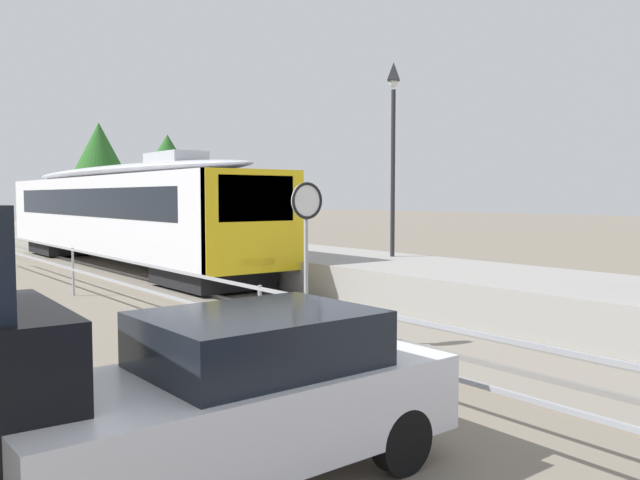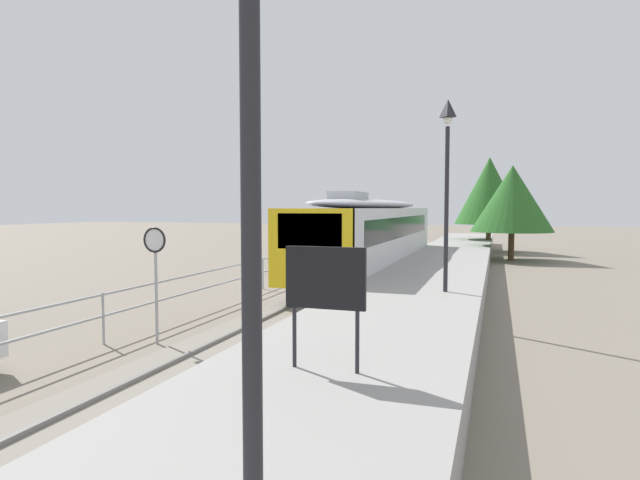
# 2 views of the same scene
# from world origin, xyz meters

# --- Properties ---
(ground_plane) EXTENTS (160.00, 160.00, 0.00)m
(ground_plane) POSITION_xyz_m (-3.00, 22.00, 0.00)
(ground_plane) COLOR slate
(track_rails) EXTENTS (3.20, 60.00, 0.14)m
(track_rails) POSITION_xyz_m (0.00, 22.00, 0.03)
(track_rails) COLOR gray
(track_rails) RESTS_ON ground
(commuter_train) EXTENTS (2.82, 18.07, 3.74)m
(commuter_train) POSITION_xyz_m (0.00, 26.25, 2.14)
(commuter_train) COLOR silver
(commuter_train) RESTS_ON track_rails
(station_platform) EXTENTS (3.90, 60.00, 0.90)m
(station_platform) POSITION_xyz_m (3.25, 22.00, 0.45)
(station_platform) COLOR #999691
(station_platform) RESTS_ON ground
(platform_lamp_mid_platform) EXTENTS (0.34, 0.34, 5.35)m
(platform_lamp_mid_platform) POSITION_xyz_m (4.20, 16.96, 4.62)
(platform_lamp_mid_platform) COLOR #232328
(platform_lamp_mid_platform) RESTS_ON station_platform
(speed_limit_sign) EXTENTS (0.61, 0.10, 2.81)m
(speed_limit_sign) POSITION_xyz_m (-2.12, 12.42, 2.12)
(speed_limit_sign) COLOR #9EA0A5
(speed_limit_sign) RESTS_ON ground
(carpark_fence) EXTENTS (0.06, 36.06, 1.25)m
(carpark_fence) POSITION_xyz_m (-3.30, 12.00, 0.91)
(carpark_fence) COLOR #9EA0A5
(carpark_fence) RESTS_ON ground
(parked_hatchback_white) EXTENTS (4.03, 1.84, 1.53)m
(parked_hatchback_white) POSITION_xyz_m (-5.54, 8.79, 0.79)
(parked_hatchback_white) COLOR white
(parked_hatchback_white) RESTS_ON ground
(tree_behind_carpark) EXTENTS (4.96, 4.96, 6.97)m
(tree_behind_carpark) POSITION_xyz_m (4.95, 42.82, 4.51)
(tree_behind_carpark) COLOR brown
(tree_behind_carpark) RESTS_ON ground
(tree_behind_station_far) EXTENTS (4.95, 4.95, 5.87)m
(tree_behind_station_far) POSITION_xyz_m (6.40, 36.44, 3.82)
(tree_behind_station_far) COLOR brown
(tree_behind_station_far) RESTS_ON ground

